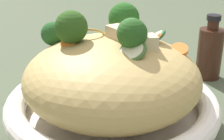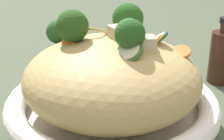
{
  "view_description": "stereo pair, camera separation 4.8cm",
  "coord_description": "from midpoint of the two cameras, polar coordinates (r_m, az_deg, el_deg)",
  "views": [
    {
      "loc": [
        0.31,
        0.32,
        0.28
      ],
      "look_at": [
        0.0,
        0.0,
        0.09
      ],
      "focal_mm": 52.54,
      "sensor_mm": 36.0,
      "label": 1
    },
    {
      "loc": [
        0.28,
        0.35,
        0.28
      ],
      "look_at": [
        0.0,
        0.0,
        0.09
      ],
      "focal_mm": 52.54,
      "sensor_mm": 36.0,
      "label": 2
    }
  ],
  "objects": [
    {
      "name": "serving_bowl",
      "position": [
        0.51,
        2.72,
        -6.66
      ],
      "size": [
        0.32,
        0.32,
        0.05
      ],
      "color": "white",
      "rests_on": "ground_plane"
    },
    {
      "name": "zucchini_slices",
      "position": [
        0.46,
        8.49,
        4.12
      ],
      "size": [
        0.12,
        0.07,
        0.03
      ],
      "color": "beige",
      "rests_on": "serving_bowl"
    },
    {
      "name": "ground_plane",
      "position": [
        0.53,
        2.67,
        -9.29
      ],
      "size": [
        3.0,
        3.0,
        0.0
      ],
      "primitive_type": "plane",
      "color": "#46513B"
    },
    {
      "name": "chicken_chunks",
      "position": [
        0.47,
        6.44,
        5.45
      ],
      "size": [
        0.04,
        0.08,
        0.03
      ],
      "color": "beige",
      "rests_on": "serving_bowl"
    },
    {
      "name": "soy_sauce_bottle",
      "position": [
        0.69,
        20.59,
        2.32
      ],
      "size": [
        0.05,
        0.05,
        0.13
      ],
      "color": "#381E14",
      "rests_on": "ground_plane"
    },
    {
      "name": "noodle_heap",
      "position": [
        0.49,
        2.83,
        -1.29
      ],
      "size": [
        0.26,
        0.26,
        0.13
      ],
      "color": "tan",
      "rests_on": "serving_bowl"
    },
    {
      "name": "broccoli_florets",
      "position": [
        0.48,
        1.44,
        7.27
      ],
      "size": [
        0.16,
        0.19,
        0.08
      ],
      "color": "#8FAB77",
      "rests_on": "serving_bowl"
    },
    {
      "name": "carrot_coins",
      "position": [
        0.47,
        8.2,
        4.13
      ],
      "size": [
        0.15,
        0.14,
        0.03
      ],
      "color": "orange",
      "rests_on": "serving_bowl"
    }
  ]
}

